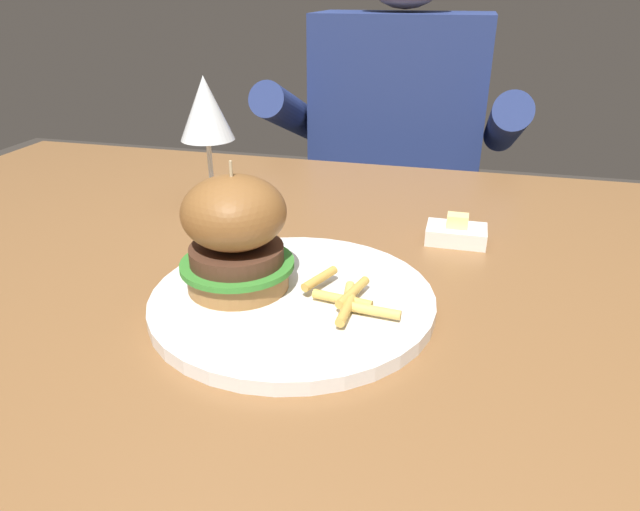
{
  "coord_description": "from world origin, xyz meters",
  "views": [
    {
      "loc": [
        0.12,
        -0.58,
        1.03
      ],
      "look_at": [
        -0.0,
        -0.08,
        0.78
      ],
      "focal_mm": 32.0,
      "sensor_mm": 36.0,
      "label": 1
    }
  ],
  "objects_px": {
    "wine_glass": "(206,112)",
    "diner_person": "(393,206)",
    "burger_sandwich": "(235,234)",
    "butter_dish": "(456,233)",
    "main_plate": "(293,300)"
  },
  "relations": [
    {
      "from": "wine_glass",
      "to": "diner_person",
      "type": "relative_size",
      "value": 0.15
    },
    {
      "from": "diner_person",
      "to": "wine_glass",
      "type": "bearing_deg",
      "value": -110.85
    },
    {
      "from": "burger_sandwich",
      "to": "diner_person",
      "type": "bearing_deg",
      "value": 85.79
    },
    {
      "from": "burger_sandwich",
      "to": "butter_dish",
      "type": "bearing_deg",
      "value": 44.05
    },
    {
      "from": "wine_glass",
      "to": "burger_sandwich",
      "type": "bearing_deg",
      "value": -60.79
    },
    {
      "from": "diner_person",
      "to": "butter_dish",
      "type": "bearing_deg",
      "value": -75.85
    },
    {
      "from": "burger_sandwich",
      "to": "diner_person",
      "type": "xyz_separation_m",
      "value": [
        0.06,
        0.79,
        -0.25
      ]
    },
    {
      "from": "wine_glass",
      "to": "main_plate",
      "type": "bearing_deg",
      "value": -52.2
    },
    {
      "from": "main_plate",
      "to": "wine_glass",
      "type": "bearing_deg",
      "value": 127.8
    },
    {
      "from": "burger_sandwich",
      "to": "butter_dish",
      "type": "xyz_separation_m",
      "value": [
        0.21,
        0.2,
        -0.06
      ]
    },
    {
      "from": "main_plate",
      "to": "butter_dish",
      "type": "distance_m",
      "value": 0.25
    },
    {
      "from": "main_plate",
      "to": "diner_person",
      "type": "distance_m",
      "value": 0.81
    },
    {
      "from": "burger_sandwich",
      "to": "main_plate",
      "type": "bearing_deg",
      "value": -1.43
    },
    {
      "from": "main_plate",
      "to": "diner_person",
      "type": "xyz_separation_m",
      "value": [
        0.0,
        0.79,
        -0.18
      ]
    },
    {
      "from": "main_plate",
      "to": "burger_sandwich",
      "type": "relative_size",
      "value": 2.16
    }
  ]
}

